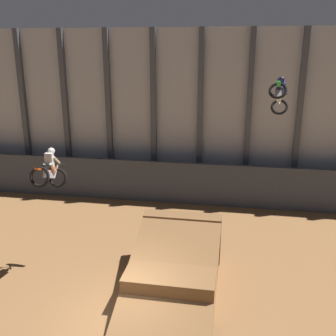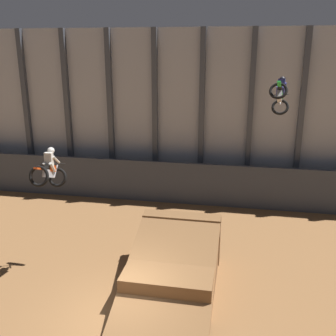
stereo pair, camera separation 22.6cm
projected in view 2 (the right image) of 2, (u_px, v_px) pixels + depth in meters
The scene contains 6 objects.
ground_plane at pixel (120, 318), 12.22m from camera, with size 60.00×60.00×0.00m, color brown.
arena_back_wall at pixel (178, 116), 21.26m from camera, with size 32.00×0.40×9.07m.
lower_barrier at pixel (174, 183), 21.03m from camera, with size 31.36×0.20×2.27m.
dirt_ramp at pixel (175, 264), 13.97m from camera, with size 3.01×5.56×2.04m.
rider_bike_left_air at pixel (49, 170), 14.03m from camera, with size 0.73×1.68×1.64m.
rider_bike_right_air at pixel (280, 94), 16.25m from camera, with size 1.04×1.77×1.67m.
Camera 2 is at (3.39, -9.86, 8.04)m, focal length 42.00 mm.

